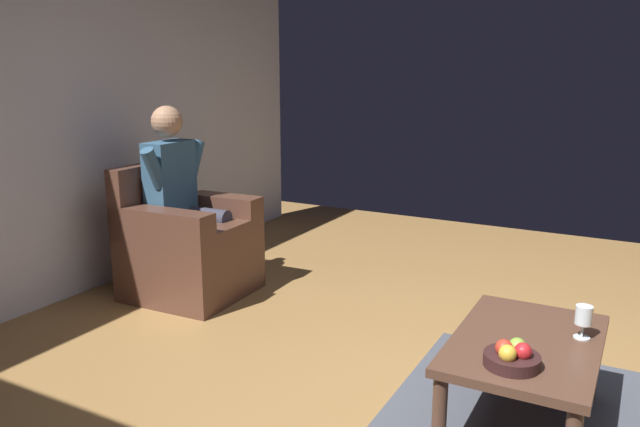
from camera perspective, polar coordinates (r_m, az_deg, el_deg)
ground_plane at (r=3.09m, az=15.88°, el=-17.91°), size 7.22×7.22×0.00m
wall_back at (r=4.40m, az=-25.43°, el=9.69°), size 5.93×0.06×2.79m
rug at (r=3.08m, az=17.89°, el=-18.07°), size 1.63×1.21×0.01m
armchair at (r=4.47m, az=-12.17°, el=-3.00°), size 0.78×0.79×0.92m
person_seated at (r=4.38m, az=-12.47°, el=1.73°), size 0.63×0.56×1.32m
coffee_table at (r=2.91m, az=18.39°, el=-12.07°), size 0.93×0.61×0.42m
wine_glass_near at (r=2.95m, az=23.11°, el=-8.79°), size 0.07×0.07×0.15m
fruit_bowl at (r=2.62m, az=17.28°, el=-12.46°), size 0.22×0.22×0.11m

